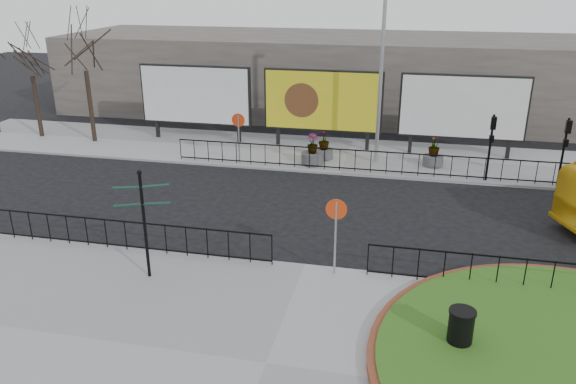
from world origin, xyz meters
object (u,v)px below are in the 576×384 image
(billboard_mid, at_px, (323,101))
(litter_bin, at_px, (460,330))
(planter_b, at_px, (324,148))
(fingerpost_sign, at_px, (143,214))
(planter_a, at_px, (312,154))
(lamp_post, at_px, (382,65))
(planter_c, at_px, (433,155))

(billboard_mid, xyz_separation_m, litter_bin, (6.00, -16.43, -1.93))
(planter_b, bearing_deg, billboard_mid, 101.57)
(billboard_mid, bearing_deg, fingerpost_sign, -101.55)
(litter_bin, bearing_deg, planter_a, 113.99)
(billboard_mid, distance_m, fingerpost_sign, 15.03)
(litter_bin, height_order, planter_b, planter_b)
(billboard_mid, height_order, litter_bin, billboard_mid)
(billboard_mid, bearing_deg, planter_a, -90.00)
(lamp_post, bearing_deg, fingerpost_sign, -115.26)
(fingerpost_sign, distance_m, litter_bin, 9.29)
(litter_bin, bearing_deg, billboard_mid, 110.06)
(fingerpost_sign, bearing_deg, billboard_mid, 60.24)
(litter_bin, bearing_deg, planter_b, 111.16)
(planter_b, bearing_deg, fingerpost_sign, -104.98)
(lamp_post, distance_m, planter_b, 4.93)
(planter_b, bearing_deg, planter_c, 0.00)
(fingerpost_sign, bearing_deg, planter_c, 37.41)
(lamp_post, relative_size, planter_c, 6.23)
(billboard_mid, height_order, fingerpost_sign, billboard_mid)
(lamp_post, distance_m, planter_c, 4.97)
(litter_bin, relative_size, planter_a, 0.71)
(billboard_mid, xyz_separation_m, lamp_post, (3.01, -1.97, 2.23))
(billboard_mid, relative_size, fingerpost_sign, 1.80)
(lamp_post, bearing_deg, planter_c, -0.00)
(fingerpost_sign, height_order, planter_b, fingerpost_sign)
(fingerpost_sign, height_order, litter_bin, fingerpost_sign)
(planter_c, bearing_deg, fingerpost_sign, -124.38)
(lamp_post, distance_m, planter_a, 5.25)
(fingerpost_sign, xyz_separation_m, planter_b, (3.41, 12.75, -1.55))
(fingerpost_sign, bearing_deg, lamp_post, 46.53)
(planter_a, xyz_separation_m, planter_c, (5.71, 0.97, 0.03))
(billboard_mid, bearing_deg, planter_c, -19.04)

